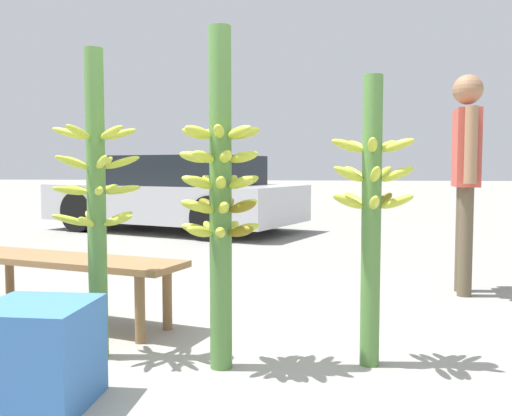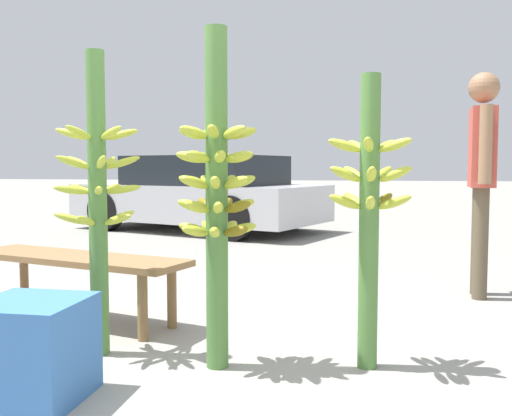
{
  "view_description": "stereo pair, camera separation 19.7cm",
  "coord_description": "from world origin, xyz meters",
  "px_view_note": "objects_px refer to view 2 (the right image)",
  "views": [
    {
      "loc": [
        0.49,
        -2.55,
        1.01
      ],
      "look_at": [
        0.12,
        0.55,
        0.78
      ],
      "focal_mm": 40.0,
      "sensor_mm": 36.0,
      "label": 1
    },
    {
      "loc": [
        0.69,
        -2.52,
        1.01
      ],
      "look_at": [
        0.12,
        0.55,
        0.78
      ],
      "focal_mm": 40.0,
      "sensor_mm": 36.0,
      "label": 2
    }
  ],
  "objects_px": {
    "parked_car": "(200,194)",
    "market_bench": "(76,264)",
    "banana_stalk_center": "(217,193)",
    "produce_crate": "(32,350)",
    "banana_stalk_left": "(98,197)",
    "vendor_person": "(482,162)",
    "banana_stalk_right": "(369,209)"
  },
  "relations": [
    {
      "from": "banana_stalk_left",
      "to": "banana_stalk_right",
      "type": "xyz_separation_m",
      "value": [
        1.42,
        0.05,
        -0.05
      ]
    },
    {
      "from": "banana_stalk_right",
      "to": "market_bench",
      "type": "height_order",
      "value": "banana_stalk_right"
    },
    {
      "from": "banana_stalk_left",
      "to": "vendor_person",
      "type": "xyz_separation_m",
      "value": [
        2.29,
        1.81,
        0.2
      ]
    },
    {
      "from": "vendor_person",
      "to": "produce_crate",
      "type": "xyz_separation_m",
      "value": [
        -2.3,
        -2.44,
        -0.83
      ]
    },
    {
      "from": "banana_stalk_center",
      "to": "banana_stalk_right",
      "type": "height_order",
      "value": "banana_stalk_center"
    },
    {
      "from": "banana_stalk_center",
      "to": "parked_car",
      "type": "relative_size",
      "value": 0.39
    },
    {
      "from": "banana_stalk_center",
      "to": "market_bench",
      "type": "distance_m",
      "value": 1.4
    },
    {
      "from": "market_bench",
      "to": "banana_stalk_left",
      "type": "bearing_deg",
      "value": -36.52
    },
    {
      "from": "vendor_person",
      "to": "parked_car",
      "type": "height_order",
      "value": "vendor_person"
    },
    {
      "from": "banana_stalk_right",
      "to": "parked_car",
      "type": "height_order",
      "value": "banana_stalk_right"
    },
    {
      "from": "banana_stalk_center",
      "to": "vendor_person",
      "type": "xyz_separation_m",
      "value": [
        1.62,
        1.89,
        0.17
      ]
    },
    {
      "from": "banana_stalk_left",
      "to": "banana_stalk_right",
      "type": "distance_m",
      "value": 1.42
    },
    {
      "from": "market_bench",
      "to": "parked_car",
      "type": "relative_size",
      "value": 0.38
    },
    {
      "from": "banana_stalk_left",
      "to": "market_bench",
      "type": "bearing_deg",
      "value": 127.24
    },
    {
      "from": "banana_stalk_center",
      "to": "parked_car",
      "type": "bearing_deg",
      "value": 106.74
    },
    {
      "from": "banana_stalk_center",
      "to": "produce_crate",
      "type": "distance_m",
      "value": 1.1
    },
    {
      "from": "banana_stalk_center",
      "to": "market_bench",
      "type": "bearing_deg",
      "value": 149.24
    },
    {
      "from": "banana_stalk_center",
      "to": "banana_stalk_right",
      "type": "relative_size",
      "value": 1.15
    },
    {
      "from": "banana_stalk_right",
      "to": "vendor_person",
      "type": "distance_m",
      "value": 1.98
    },
    {
      "from": "parked_car",
      "to": "market_bench",
      "type": "bearing_deg",
      "value": -151.88
    },
    {
      "from": "market_bench",
      "to": "parked_car",
      "type": "distance_m",
      "value": 5.38
    },
    {
      "from": "vendor_person",
      "to": "banana_stalk_right",
      "type": "bearing_deg",
      "value": 159.53
    },
    {
      "from": "vendor_person",
      "to": "banana_stalk_center",
      "type": "bearing_deg",
      "value": 145.33
    },
    {
      "from": "banana_stalk_left",
      "to": "banana_stalk_right",
      "type": "bearing_deg",
      "value": 2.1
    },
    {
      "from": "banana_stalk_right",
      "to": "market_bench",
      "type": "xyz_separation_m",
      "value": [
        -1.86,
        0.53,
        -0.42
      ]
    },
    {
      "from": "market_bench",
      "to": "parked_car",
      "type": "bearing_deg",
      "value": 113.57
    },
    {
      "from": "banana_stalk_left",
      "to": "parked_car",
      "type": "distance_m",
      "value": 6.03
    },
    {
      "from": "banana_stalk_right",
      "to": "vendor_person",
      "type": "height_order",
      "value": "vendor_person"
    },
    {
      "from": "produce_crate",
      "to": "banana_stalk_right",
      "type": "bearing_deg",
      "value": 25.43
    },
    {
      "from": "banana_stalk_left",
      "to": "banana_stalk_center",
      "type": "relative_size",
      "value": 0.96
    },
    {
      "from": "market_bench",
      "to": "produce_crate",
      "type": "height_order",
      "value": "produce_crate"
    },
    {
      "from": "banana_stalk_right",
      "to": "banana_stalk_left",
      "type": "bearing_deg",
      "value": -177.9
    }
  ]
}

